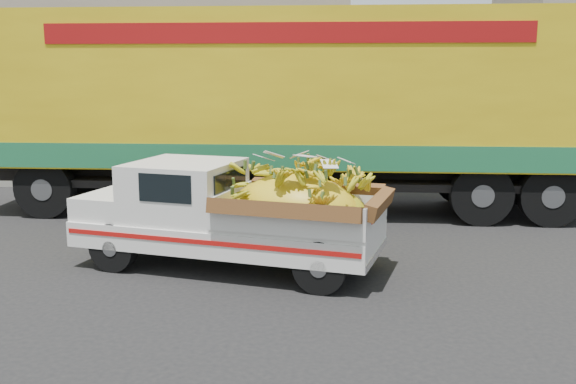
{
  "coord_description": "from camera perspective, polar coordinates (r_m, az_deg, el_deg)",
  "views": [
    {
      "loc": [
        -0.05,
        -7.92,
        2.68
      ],
      "look_at": [
        -0.42,
        0.98,
        1.02
      ],
      "focal_mm": 40.0,
      "sensor_mm": 36.0,
      "label": 1
    }
  ],
  "objects": [
    {
      "name": "sidewalk",
      "position": [
        17.19,
        2.52,
        1.81
      ],
      "size": [
        60.0,
        4.0,
        0.14
      ],
      "primitive_type": "cube",
      "color": "gray",
      "rests_on": "ground"
    },
    {
      "name": "pickup_truck",
      "position": [
        8.75,
        -3.41,
        -1.96
      ],
      "size": [
        4.42,
        2.59,
        1.46
      ],
      "rotation": [
        0.0,
        0.0,
        -0.27
      ],
      "color": "black",
      "rests_on": "ground"
    },
    {
      "name": "semi_trailer",
      "position": [
        12.46,
        0.22,
        7.99
      ],
      "size": [
        12.03,
        2.93,
        3.8
      ],
      "rotation": [
        0.0,
        0.0,
        -0.03
      ],
      "color": "black",
      "rests_on": "ground"
    },
    {
      "name": "ground",
      "position": [
        8.36,
        2.62,
        -8.14
      ],
      "size": [
        100.0,
        100.0,
        0.0
      ],
      "primitive_type": "plane",
      "color": "black",
      "rests_on": "ground"
    },
    {
      "name": "building_left",
      "position": [
        24.23,
        -17.03,
        9.68
      ],
      "size": [
        18.0,
        6.0,
        5.0
      ],
      "primitive_type": "cube",
      "color": "gray",
      "rests_on": "ground"
    },
    {
      "name": "curb",
      "position": [
        15.12,
        2.53,
        0.62
      ],
      "size": [
        60.0,
        0.25,
        0.15
      ],
      "primitive_type": "cube",
      "color": "gray",
      "rests_on": "ground"
    }
  ]
}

